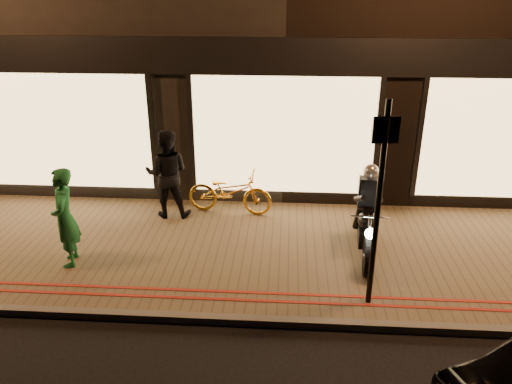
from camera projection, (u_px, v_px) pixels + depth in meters
ground at (276, 328)px, 6.95m from camera, size 90.00×90.00×0.00m
sidewalk at (280, 252)px, 8.76m from camera, size 50.00×4.00×0.12m
kerb_stone at (276, 322)px, 6.97m from camera, size 50.00×0.14×0.12m
red_kerb_lines at (278, 297)px, 7.41m from camera, size 50.00×0.26×0.01m
motorcycle at (367, 221)px, 8.38m from camera, size 0.60×1.94×1.59m
sign_post at (379, 197)px, 6.67m from camera, size 0.35×0.09×3.00m
bicycle_gold at (230, 192)px, 9.97m from camera, size 1.77×0.81×0.90m
person_green at (65, 218)px, 8.01m from camera, size 0.56×0.70×1.67m
person_dark at (167, 174)px, 9.70m from camera, size 0.89×0.72×1.76m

